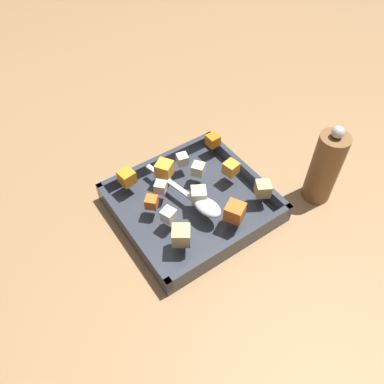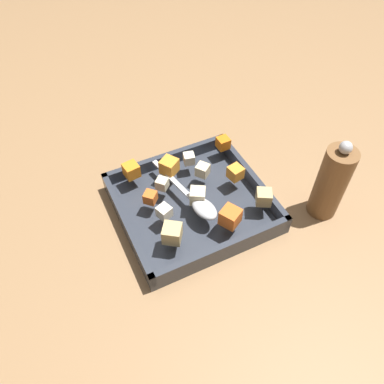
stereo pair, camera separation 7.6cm
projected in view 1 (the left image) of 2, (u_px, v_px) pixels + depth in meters
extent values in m
plane|color=#936D47|center=(196.00, 204.00, 0.82)|extent=(4.00, 4.00, 0.00)
cube|color=#333842|center=(192.00, 207.00, 0.80)|extent=(0.30, 0.28, 0.01)
cube|color=#333842|center=(158.00, 163.00, 0.86)|extent=(0.30, 0.01, 0.03)
cube|color=#333842|center=(232.00, 245.00, 0.71)|extent=(0.30, 0.01, 0.03)
cube|color=#333842|center=(245.00, 172.00, 0.84)|extent=(0.01, 0.28, 0.03)
cube|color=#333842|center=(131.00, 233.00, 0.73)|extent=(0.01, 0.28, 0.03)
cube|color=orange|center=(235.00, 212.00, 0.72)|extent=(0.05, 0.05, 0.03)
cube|color=orange|center=(232.00, 169.00, 0.80)|extent=(0.03, 0.03, 0.03)
cube|color=orange|center=(127.00, 177.00, 0.79)|extent=(0.03, 0.03, 0.03)
cube|color=orange|center=(213.00, 140.00, 0.86)|extent=(0.03, 0.03, 0.03)
cube|color=orange|center=(164.00, 169.00, 0.80)|extent=(0.04, 0.04, 0.03)
cube|color=orange|center=(152.00, 202.00, 0.75)|extent=(0.03, 0.03, 0.02)
cube|color=beige|center=(199.00, 195.00, 0.75)|extent=(0.04, 0.04, 0.03)
cube|color=beige|center=(198.00, 169.00, 0.80)|extent=(0.03, 0.03, 0.02)
cube|color=beige|center=(161.00, 187.00, 0.77)|extent=(0.03, 0.03, 0.02)
cube|color=tan|center=(263.00, 189.00, 0.76)|extent=(0.04, 0.04, 0.03)
cube|color=tan|center=(181.00, 235.00, 0.69)|extent=(0.05, 0.05, 0.03)
cube|color=silver|center=(169.00, 215.00, 0.72)|extent=(0.03, 0.03, 0.02)
cube|color=silver|center=(182.00, 159.00, 0.82)|extent=(0.03, 0.03, 0.02)
ellipsoid|color=silver|center=(208.00, 207.00, 0.74)|extent=(0.05, 0.07, 0.02)
cube|color=silver|center=(171.00, 183.00, 0.79)|extent=(0.04, 0.14, 0.01)
cylinder|color=brown|center=(325.00, 168.00, 0.77)|extent=(0.06, 0.06, 0.16)
sphere|color=#B7B7BC|center=(338.00, 132.00, 0.70)|extent=(0.02, 0.02, 0.02)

